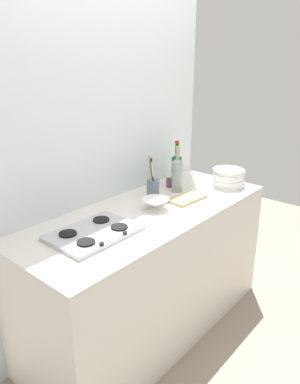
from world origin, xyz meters
TOP-DOWN VIEW (x-y plane):
  - ground_plane at (0.00, 0.00)m, footprint 6.00×6.00m
  - counter_block at (0.00, 0.00)m, footprint 1.80×0.70m
  - backsplash_panel at (0.00, 0.38)m, footprint 1.90×0.06m
  - stovetop_hob at (-0.47, -0.00)m, footprint 0.47×0.33m
  - plate_stack at (0.74, -0.14)m, footprint 0.24×0.24m
  - wine_bottle_leftmost at (0.39, 0.08)m, footprint 0.08×0.08m
  - wine_bottle_mid_left at (0.54, 0.20)m, footprint 0.08×0.08m
  - mixing_bowl at (0.03, -0.02)m, footprint 0.18×0.18m
  - utensil_crock at (0.20, 0.14)m, footprint 0.09×0.09m
  - condiment_jar_front at (0.44, 0.18)m, footprint 0.07×0.07m
  - cutting_board at (0.30, -0.08)m, footprint 0.28×0.16m

SIDE VIEW (x-z plane):
  - ground_plane at x=0.00m, z-range 0.00..0.00m
  - counter_block at x=0.00m, z-range 0.00..0.90m
  - cutting_board at x=0.30m, z-range 0.90..0.92m
  - stovetop_hob at x=-0.47m, z-range 0.89..0.93m
  - mixing_bowl at x=0.03m, z-range 0.90..0.98m
  - condiment_jar_front at x=0.44m, z-range 0.90..0.99m
  - plate_stack at x=0.74m, z-range 0.90..1.03m
  - utensil_crock at x=0.20m, z-range 0.82..1.12m
  - wine_bottle_mid_left at x=0.54m, z-range 0.86..1.19m
  - wine_bottle_leftmost at x=0.39m, z-range 0.87..1.20m
  - backsplash_panel at x=0.00m, z-range 0.00..2.37m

